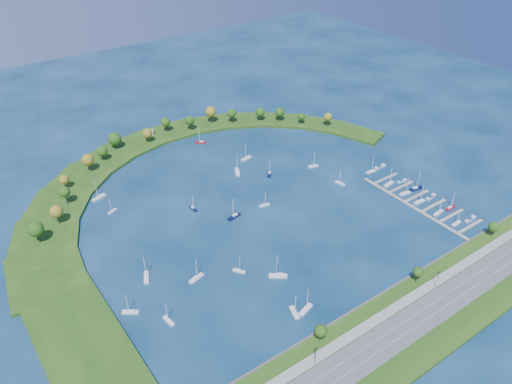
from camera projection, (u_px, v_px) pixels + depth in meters
ground at (254, 203)px, 318.23m from camera, size 700.00×700.00×0.00m
south_shoreline at (407, 324)px, 234.21m from camera, size 420.00×43.10×11.60m
breakwater at (153, 191)px, 328.33m from camera, size 286.74×247.64×2.00m
breakwater_trees at (162, 143)px, 364.39m from camera, size 238.90×90.58×14.45m
harbor_tower at (153, 132)px, 392.24m from camera, size 2.60×2.60×4.26m
dock_system at (420, 203)px, 317.95m from camera, size 24.28×82.00×1.60m
moored_boat_0 at (99, 197)px, 322.37m from camera, size 10.15×5.53×14.37m
moored_boat_1 at (201, 142)px, 385.44m from camera, size 8.23×6.68×12.31m
moored_boat_2 at (294, 312)px, 240.75m from camera, size 4.82×8.73×12.37m
moored_boat_3 at (278, 275)px, 261.78m from camera, size 9.26×7.96×14.11m
moored_boat_4 at (169, 320)px, 236.31m from camera, size 2.98×7.83×11.23m
moored_boat_5 at (340, 183)px, 336.82m from camera, size 3.49×7.64×10.85m
moored_boat_6 at (270, 173)px, 346.92m from camera, size 7.44×7.40×12.06m
moored_boat_7 at (237, 171)px, 348.96m from camera, size 7.30×10.30×14.94m
moored_boat_8 at (146, 277)px, 260.82m from camera, size 6.22×9.35×13.43m
moored_boat_9 at (239, 270)px, 265.07m from camera, size 5.42×6.83×10.16m
moored_boat_10 at (264, 205)px, 315.44m from camera, size 7.22×2.98×10.30m
moored_boat_11 at (196, 278)px, 260.22m from camera, size 9.19×4.59×13.01m
moored_boat_12 at (130, 312)px, 240.87m from camera, size 7.74×6.71×11.83m
moored_boat_13 at (112, 211)px, 310.24m from camera, size 6.67×4.11×9.51m
moored_boat_14 at (246, 158)px, 364.65m from camera, size 9.12×3.78×13.00m
moored_boat_15 at (193, 208)px, 312.43m from camera, size 2.24×7.26×10.58m
moored_boat_16 at (234, 216)px, 305.30m from camera, size 9.61×4.35×13.65m
moored_boat_17 at (306, 309)px, 242.08m from camera, size 9.37×5.02×13.27m
moored_boat_18 at (313, 166)px, 355.43m from camera, size 7.90×3.99×11.18m
docked_boat_0 at (457, 223)px, 299.74m from camera, size 7.49×2.63×10.81m
docked_boat_1 at (470, 219)px, 303.42m from camera, size 9.01×3.04×1.81m
docked_boat_2 at (438, 212)px, 308.58m from camera, size 8.37×3.21×12.00m
docked_boat_3 at (450, 207)px, 313.07m from camera, size 8.23×2.87×11.87m
docked_boat_4 at (419, 201)px, 318.44m from camera, size 8.60×2.80×12.48m
docked_boat_5 at (431, 197)px, 323.20m from camera, size 9.23×3.91×1.82m
docked_boat_6 at (405, 193)px, 326.43m from camera, size 8.68×3.77×12.35m
docked_boat_7 at (416, 188)px, 331.29m from camera, size 9.72×4.06×13.85m
docked_boat_8 at (389, 184)px, 335.73m from camera, size 9.08×3.60×12.98m
docked_boat_9 at (402, 181)px, 339.52m from camera, size 7.75×2.76×1.55m
docked_boat_10 at (371, 171)px, 349.46m from camera, size 8.03×2.84×11.58m
docked_boat_11 at (380, 167)px, 354.99m from camera, size 9.40×2.89×1.90m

